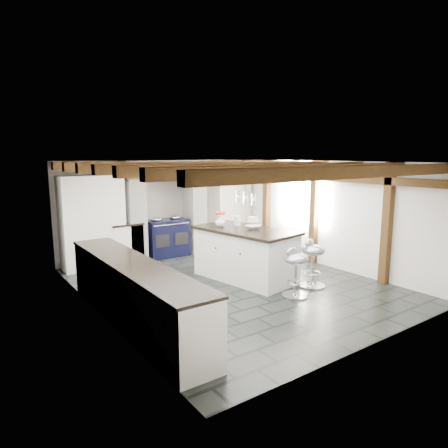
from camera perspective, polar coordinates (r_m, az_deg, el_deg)
ground at (r=7.65m, az=1.13°, el=-8.65°), size 6.00×6.00×0.00m
room_shell at (r=8.25m, az=-8.12°, el=0.27°), size 6.00×6.03×6.00m
range_cooker at (r=9.74m, az=-8.23°, el=-1.86°), size 1.00×0.63×0.99m
kitchen_island at (r=7.87m, az=3.03°, el=-4.21°), size 1.38×2.18×1.34m
bar_stool_near at (r=7.56m, az=12.51°, el=-4.71°), size 0.56×0.56×0.89m
bar_stool_far at (r=7.00m, az=10.13°, el=-6.01°), size 0.49×0.49×0.86m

